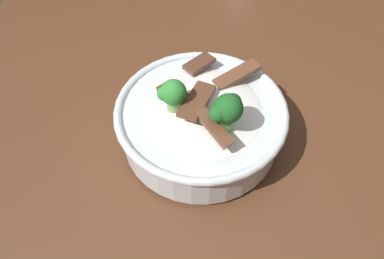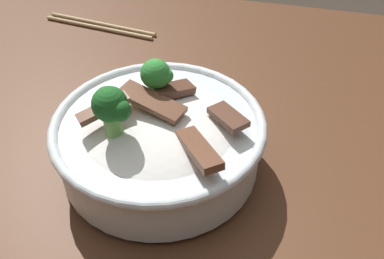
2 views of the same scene
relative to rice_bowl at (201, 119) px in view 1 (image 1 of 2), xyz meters
name	(u,v)px [view 1 (image 1 of 2)]	position (x,y,z in m)	size (l,w,h in m)	color
dining_table	(188,201)	(-0.07, 0.01, -0.12)	(1.57, 0.96, 0.76)	#56331E
rice_bowl	(201,119)	(0.00, 0.00, 0.00)	(0.24, 0.24, 0.13)	silver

